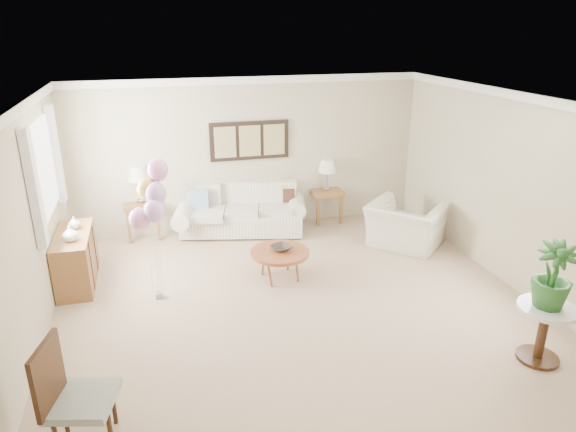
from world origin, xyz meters
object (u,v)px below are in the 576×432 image
Objects in this scene: coffee_table at (280,253)px; balloon_cluster at (151,197)px; sofa at (242,213)px; accent_chair at (71,394)px; armchair at (405,225)px.

coffee_table is 1.95m from balloon_cluster.
balloon_cluster is at bearing -175.59° from coffee_table.
accent_chair is at bearing -116.64° from sofa.
sofa is 2.77m from armchair.
balloon_cluster is (-1.66, -0.13, 1.02)m from coffee_table.
accent_chair is (-2.23, -4.45, 0.22)m from sofa.
balloon_cluster is at bearing 58.29° from armchair.
sofa reaches higher than coffee_table.
sofa is 2.72m from balloon_cluster.
sofa is at bearing 19.32° from armchair.
accent_chair reaches higher than sofa.
sofa is 2.93× the size of coffee_table.
balloon_cluster reaches higher than coffee_table.
accent_chair is at bearing -133.57° from coffee_table.
sofa is 4.99m from accent_chair.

